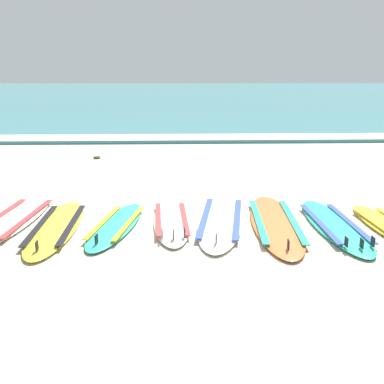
% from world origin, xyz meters
% --- Properties ---
extents(ground_plane, '(80.00, 80.00, 0.00)m').
position_xyz_m(ground_plane, '(0.00, 0.00, 0.00)').
color(ground_plane, '#B7AD93').
extents(sea, '(80.00, 60.00, 0.10)m').
position_xyz_m(sea, '(0.00, 37.13, 0.05)').
color(sea, teal).
rests_on(sea, ground).
extents(wave_foam_strip, '(80.00, 1.26, 0.11)m').
position_xyz_m(wave_foam_strip, '(0.00, 7.76, 0.06)').
color(wave_foam_strip, white).
rests_on(wave_foam_strip, ground).
extents(surfboard_0, '(0.79, 2.42, 0.18)m').
position_xyz_m(surfboard_0, '(-2.20, 0.42, 0.04)').
color(surfboard_0, white).
rests_on(surfboard_0, ground).
extents(surfboard_1, '(0.62, 2.29, 0.18)m').
position_xyz_m(surfboard_1, '(-1.53, 0.10, 0.04)').
color(surfboard_1, yellow).
rests_on(surfboard_1, ground).
extents(surfboard_2, '(0.82, 2.00, 0.18)m').
position_xyz_m(surfboard_2, '(-0.75, 0.15, 0.04)').
color(surfboard_2, '#2DB793').
rests_on(surfboard_2, ground).
extents(surfboard_3, '(0.58, 2.00, 0.18)m').
position_xyz_m(surfboard_3, '(-0.01, 0.29, 0.04)').
color(surfboard_3, white).
rests_on(surfboard_3, ground).
extents(surfboard_4, '(0.99, 2.53, 0.18)m').
position_xyz_m(surfboard_4, '(0.67, 0.31, 0.04)').
color(surfboard_4, white).
rests_on(surfboard_4, ground).
extents(surfboard_5, '(0.82, 2.59, 0.18)m').
position_xyz_m(surfboard_5, '(1.39, 0.16, 0.04)').
color(surfboard_5, orange).
rests_on(surfboard_5, ground).
extents(surfboard_6, '(0.58, 2.27, 0.18)m').
position_xyz_m(surfboard_6, '(2.16, 0.04, 0.04)').
color(surfboard_6, '#2DB793').
rests_on(surfboard_6, ground).
extents(seaweed_clump_near_shoreline, '(0.18, 0.14, 0.06)m').
position_xyz_m(seaweed_clump_near_shoreline, '(-1.84, 4.99, 0.03)').
color(seaweed_clump_near_shoreline, '#4C4228').
rests_on(seaweed_clump_near_shoreline, ground).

